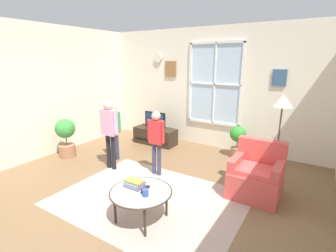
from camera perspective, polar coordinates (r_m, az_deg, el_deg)
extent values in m
cube|color=brown|center=(4.29, -7.12, -15.09)|extent=(6.20, 6.29, 0.02)
cube|color=silver|center=(6.27, 9.50, 8.45)|extent=(5.60, 0.12, 2.89)
cube|color=silver|center=(6.14, 10.68, 9.41)|extent=(1.29, 0.02, 1.90)
cube|color=white|center=(6.10, 11.06, 18.29)|extent=(1.35, 0.04, 0.06)
cube|color=white|center=(6.28, 10.20, 0.76)|extent=(1.35, 0.04, 0.06)
cube|color=white|center=(6.38, 5.14, 9.81)|extent=(0.06, 0.04, 1.90)
cube|color=white|center=(5.91, 16.51, 8.86)|extent=(0.06, 0.04, 1.90)
cube|color=white|center=(6.12, 10.61, 9.40)|extent=(0.03, 0.04, 1.90)
cube|color=white|center=(6.12, 10.61, 9.40)|extent=(1.29, 0.04, 0.03)
cube|color=olive|center=(6.66, 0.63, 12.92)|extent=(0.32, 0.03, 0.40)
cube|color=#38567A|center=(5.75, 24.12, 10.05)|extent=(0.28, 0.03, 0.34)
cylinder|color=silver|center=(6.85, -2.29, 15.34)|extent=(0.24, 0.04, 0.24)
cube|color=silver|center=(6.01, -29.47, 6.46)|extent=(0.12, 5.69, 2.89)
cube|color=tan|center=(4.10, -4.20, -16.31)|extent=(2.82, 2.11, 0.01)
cube|color=#2D2319|center=(6.51, -2.92, -2.25)|extent=(1.11, 0.46, 0.42)
cube|color=black|center=(6.34, -4.12, -3.32)|extent=(1.00, 0.02, 0.02)
cylinder|color=#4C4C4C|center=(6.44, -2.94, -0.25)|extent=(0.08, 0.08, 0.05)
cube|color=black|center=(6.39, -2.97, 1.48)|extent=(0.60, 0.05, 0.39)
cube|color=navy|center=(6.37, -3.11, 1.43)|extent=(0.56, 0.01, 0.35)
cube|color=#D14C47|center=(4.32, 19.28, -12.33)|extent=(0.76, 0.72, 0.42)
cube|color=#D14C47|center=(4.43, 20.66, -5.67)|extent=(0.76, 0.16, 0.45)
cube|color=#D14C47|center=(4.26, 15.43, -7.82)|extent=(0.12, 0.65, 0.20)
cube|color=#D14C47|center=(4.15, 23.99, -9.25)|extent=(0.12, 0.65, 0.20)
cube|color=#E1524D|center=(4.17, 19.42, -9.55)|extent=(0.61, 0.50, 0.08)
cylinder|color=#99B2B7|center=(3.46, -6.22, -14.70)|extent=(0.82, 0.82, 0.02)
torus|color=#3F3328|center=(3.46, -6.22, -14.70)|extent=(0.85, 0.85, 0.02)
cylinder|color=#33281E|center=(3.87, -6.78, -14.95)|extent=(0.04, 0.04, 0.42)
cylinder|color=#33281E|center=(3.62, -0.34, -17.13)|extent=(0.04, 0.04, 0.42)
cylinder|color=#33281E|center=(3.56, -12.03, -18.13)|extent=(0.04, 0.04, 0.42)
cylinder|color=#33281E|center=(3.28, -5.31, -20.97)|extent=(0.04, 0.04, 0.42)
cube|color=#985C8A|center=(3.56, -7.59, -13.42)|extent=(0.26, 0.19, 0.03)
cube|color=#89B89F|center=(3.55, -7.61, -13.05)|extent=(0.23, 0.19, 0.02)
cube|color=#707BB9|center=(3.54, -7.62, -12.75)|extent=(0.25, 0.20, 0.02)
cube|color=olive|center=(3.53, -7.63, -12.43)|extent=(0.25, 0.15, 0.03)
cylinder|color=#334C8C|center=(3.32, -5.19, -14.91)|extent=(0.08, 0.08, 0.10)
cube|color=black|center=(3.45, -5.37, -14.42)|extent=(0.05, 0.14, 0.02)
cube|color=black|center=(3.50, -5.11, -13.97)|extent=(0.04, 0.14, 0.02)
cylinder|color=#333851|center=(4.79, -3.20, -7.42)|extent=(0.07, 0.07, 0.62)
cylinder|color=#333851|center=(4.73, -2.03, -7.71)|extent=(0.07, 0.07, 0.62)
cube|color=red|center=(4.58, -2.70, -1.40)|extent=(0.27, 0.14, 0.44)
sphere|color=#D8AD8C|center=(4.50, -2.74, 2.33)|extent=(0.17, 0.17, 0.17)
cylinder|color=red|center=(4.65, -4.44, -0.90)|extent=(0.06, 0.06, 0.40)
cylinder|color=red|center=(4.47, -1.18, -1.49)|extent=(0.06, 0.06, 0.40)
cylinder|color=black|center=(5.16, -13.43, -5.61)|extent=(0.08, 0.08, 0.71)
cylinder|color=black|center=(5.08, -12.36, -5.91)|extent=(0.08, 0.08, 0.71)
cube|color=#DB9EBC|center=(4.94, -13.30, 0.81)|extent=(0.31, 0.16, 0.50)
sphere|color=beige|center=(4.87, -13.55, 4.76)|extent=(0.19, 0.19, 0.19)
cylinder|color=#DB9EBC|center=(5.05, -14.92, 1.30)|extent=(0.06, 0.06, 0.45)
cylinder|color=#DB9EBC|center=(4.80, -11.98, 0.78)|extent=(0.06, 0.06, 0.45)
cylinder|color=#333851|center=(5.63, -12.42, -4.25)|extent=(0.07, 0.07, 0.62)
cylinder|color=#333851|center=(5.56, -11.54, -4.47)|extent=(0.07, 0.07, 0.62)
cube|color=#338C59|center=(5.45, -12.28, 0.95)|extent=(0.27, 0.14, 0.44)
sphere|color=#D8AD8C|center=(5.38, -12.46, 4.12)|extent=(0.17, 0.17, 0.17)
cylinder|color=#338C59|center=(5.54, -13.62, 1.34)|extent=(0.06, 0.06, 0.40)
cylinder|color=#338C59|center=(5.32, -11.22, 0.93)|extent=(0.06, 0.06, 0.40)
cylinder|color=#9E6B4C|center=(5.86, 15.39, -5.80)|extent=(0.27, 0.27, 0.22)
cylinder|color=#4C7238|center=(5.80, 15.52, -4.13)|extent=(0.02, 0.02, 0.14)
sphere|color=#2F8B2F|center=(5.72, 15.69, -1.77)|extent=(0.36, 0.36, 0.36)
cylinder|color=#9E6B4C|center=(6.10, -21.99, -5.26)|extent=(0.36, 0.36, 0.27)
cylinder|color=#4C7238|center=(6.04, -22.19, -3.27)|extent=(0.02, 0.02, 0.17)
sphere|color=#388E3C|center=(5.95, -22.47, -0.53)|extent=(0.43, 0.43, 0.43)
cylinder|color=black|center=(5.06, 22.99, -11.03)|extent=(0.26, 0.26, 0.03)
cylinder|color=brown|center=(4.82, 23.80, -3.85)|extent=(0.03, 0.03, 1.36)
cone|color=beige|center=(4.65, 24.80, 5.33)|extent=(0.32, 0.32, 0.22)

